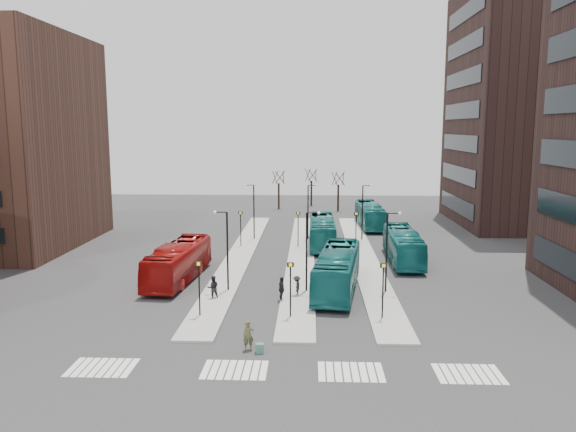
{
  "coord_description": "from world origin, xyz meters",
  "views": [
    {
      "loc": [
        2.87,
        -23.36,
        12.45
      ],
      "look_at": [
        0.97,
        23.62,
        5.0
      ],
      "focal_mm": 35.0,
      "sensor_mm": 36.0,
      "label": 1
    }
  ],
  "objects_px": {
    "commuter_a": "(213,288)",
    "teal_bus_c": "(403,246)",
    "suitcase": "(260,348)",
    "teal_bus_b": "(322,232)",
    "teal_bus_a": "(337,270)",
    "commuter_b": "(282,289)",
    "teal_bus_d": "(370,215)",
    "traveller": "(248,336)",
    "commuter_c": "(297,286)",
    "red_bus": "(179,262)"
  },
  "relations": [
    {
      "from": "commuter_a",
      "to": "teal_bus_c",
      "type": "bearing_deg",
      "value": -159.63
    },
    {
      "from": "suitcase",
      "to": "teal_bus_b",
      "type": "bearing_deg",
      "value": 71.58
    },
    {
      "from": "teal_bus_a",
      "to": "commuter_b",
      "type": "xyz_separation_m",
      "value": [
        -4.14,
        -2.85,
        -0.72
      ]
    },
    {
      "from": "teal_bus_a",
      "to": "commuter_a",
      "type": "height_order",
      "value": "teal_bus_a"
    },
    {
      "from": "teal_bus_a",
      "to": "teal_bus_d",
      "type": "xyz_separation_m",
      "value": [
        5.37,
        28.13,
        -0.1
      ]
    },
    {
      "from": "suitcase",
      "to": "teal_bus_d",
      "type": "xyz_separation_m",
      "value": [
        10.25,
        40.45,
        1.25
      ]
    },
    {
      "from": "teal_bus_d",
      "to": "traveller",
      "type": "relative_size",
      "value": 6.44
    },
    {
      "from": "teal_bus_d",
      "to": "commuter_b",
      "type": "distance_m",
      "value": 32.41
    },
    {
      "from": "teal_bus_c",
      "to": "commuter_c",
      "type": "xyz_separation_m",
      "value": [
        -9.64,
        -11.4,
        -0.73
      ]
    },
    {
      "from": "teal_bus_b",
      "to": "commuter_c",
      "type": "height_order",
      "value": "teal_bus_b"
    },
    {
      "from": "teal_bus_d",
      "to": "commuter_c",
      "type": "distance_m",
      "value": 31.01
    },
    {
      "from": "red_bus",
      "to": "traveller",
      "type": "distance_m",
      "value": 16.13
    },
    {
      "from": "teal_bus_c",
      "to": "red_bus",
      "type": "bearing_deg",
      "value": -158.56
    },
    {
      "from": "teal_bus_c",
      "to": "commuter_b",
      "type": "xyz_separation_m",
      "value": [
        -10.7,
        -12.55,
        -0.62
      ]
    },
    {
      "from": "suitcase",
      "to": "red_bus",
      "type": "relative_size",
      "value": 0.05
    },
    {
      "from": "teal_bus_c",
      "to": "teal_bus_b",
      "type": "bearing_deg",
      "value": 138.87
    },
    {
      "from": "suitcase",
      "to": "teal_bus_b",
      "type": "distance_m",
      "value": 29.03
    },
    {
      "from": "teal_bus_a",
      "to": "teal_bus_b",
      "type": "xyz_separation_m",
      "value": [
        -0.84,
        16.4,
        -0.08
      ]
    },
    {
      "from": "teal_bus_a",
      "to": "commuter_a",
      "type": "distance_m",
      "value": 9.56
    },
    {
      "from": "teal_bus_b",
      "to": "commuter_c",
      "type": "xyz_separation_m",
      "value": [
        -2.23,
        -18.1,
        -0.75
      ]
    },
    {
      "from": "suitcase",
      "to": "teal_bus_c",
      "type": "xyz_separation_m",
      "value": [
        11.44,
        22.02,
        1.25
      ]
    },
    {
      "from": "teal_bus_a",
      "to": "commuter_c",
      "type": "relative_size",
      "value": 7.36
    },
    {
      "from": "teal_bus_a",
      "to": "traveller",
      "type": "distance_m",
      "value": 13.14
    },
    {
      "from": "teal_bus_a",
      "to": "teal_bus_b",
      "type": "distance_m",
      "value": 16.42
    },
    {
      "from": "suitcase",
      "to": "commuter_a",
      "type": "distance_m",
      "value": 10.65
    },
    {
      "from": "teal_bus_b",
      "to": "commuter_b",
      "type": "height_order",
      "value": "teal_bus_b"
    },
    {
      "from": "red_bus",
      "to": "commuter_c",
      "type": "distance_m",
      "value": 10.68
    },
    {
      "from": "red_bus",
      "to": "teal_bus_d",
      "type": "height_order",
      "value": "red_bus"
    },
    {
      "from": "red_bus",
      "to": "teal_bus_c",
      "type": "xyz_separation_m",
      "value": [
        19.44,
        7.23,
        -0.02
      ]
    },
    {
      "from": "commuter_c",
      "to": "teal_bus_a",
      "type": "bearing_deg",
      "value": 117.38
    },
    {
      "from": "traveller",
      "to": "red_bus",
      "type": "bearing_deg",
      "value": 101.75
    },
    {
      "from": "teal_bus_a",
      "to": "commuter_b",
      "type": "height_order",
      "value": "teal_bus_a"
    },
    {
      "from": "suitcase",
      "to": "commuter_a",
      "type": "bearing_deg",
      "value": 103.37
    },
    {
      "from": "red_bus",
      "to": "traveller",
      "type": "bearing_deg",
      "value": -58.22
    },
    {
      "from": "teal_bus_c",
      "to": "traveller",
      "type": "xyz_separation_m",
      "value": [
        -12.11,
        -21.58,
        -0.68
      ]
    },
    {
      "from": "teal_bus_b",
      "to": "commuter_b",
      "type": "relative_size",
      "value": 6.12
    },
    {
      "from": "red_bus",
      "to": "commuter_a",
      "type": "xyz_separation_m",
      "value": [
        3.71,
        -5.05,
        -0.67
      ]
    },
    {
      "from": "teal_bus_b",
      "to": "commuter_c",
      "type": "distance_m",
      "value": 18.25
    },
    {
      "from": "teal_bus_b",
      "to": "traveller",
      "type": "height_order",
      "value": "teal_bus_b"
    },
    {
      "from": "teal_bus_b",
      "to": "traveller",
      "type": "bearing_deg",
      "value": -99.2
    },
    {
      "from": "suitcase",
      "to": "traveller",
      "type": "bearing_deg",
      "value": 136.71
    },
    {
      "from": "teal_bus_b",
      "to": "commuter_b",
      "type": "bearing_deg",
      "value": -99.46
    },
    {
      "from": "teal_bus_c",
      "to": "traveller",
      "type": "height_order",
      "value": "teal_bus_c"
    },
    {
      "from": "teal_bus_d",
      "to": "teal_bus_c",
      "type": "bearing_deg",
      "value": -88.34
    },
    {
      "from": "suitcase",
      "to": "commuter_c",
      "type": "bearing_deg",
      "value": 69.93
    },
    {
      "from": "red_bus",
      "to": "teal_bus_d",
      "type": "xyz_separation_m",
      "value": [
        18.26,
        25.67,
        -0.03
      ]
    },
    {
      "from": "commuter_a",
      "to": "commuter_b",
      "type": "relative_size",
      "value": 0.97
    },
    {
      "from": "teal_bus_d",
      "to": "suitcase",
      "type": "bearing_deg",
      "value": -106.25
    },
    {
      "from": "commuter_b",
      "to": "commuter_c",
      "type": "distance_m",
      "value": 1.57
    },
    {
      "from": "commuter_c",
      "to": "red_bus",
      "type": "bearing_deg",
      "value": -114.53
    }
  ]
}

